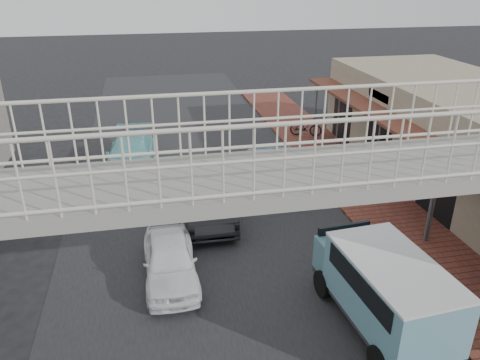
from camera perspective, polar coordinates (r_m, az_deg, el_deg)
name	(u,v)px	position (r m, az deg, el deg)	size (l,w,h in m)	color
ground	(227,286)	(13.70, -1.56, -12.80)	(120.00, 120.00, 0.00)	black
road_strip	(227,286)	(13.70, -1.56, -12.78)	(10.00, 60.00, 0.01)	black
sidewalk	(387,214)	(18.07, 17.45, -3.98)	(3.00, 40.00, 0.10)	brown
footbridge	(264,276)	(8.67, 2.93, -11.60)	(16.40, 2.40, 6.34)	gray
white_hatchback	(170,259)	(13.82, -8.56, -9.51)	(1.49, 3.71, 1.26)	white
dark_sedan	(206,196)	(16.97, -4.16, -1.95)	(1.66, 4.76, 1.57)	black
angkot_curb	(277,164)	(20.13, 4.51, 1.97)	(2.17, 4.71, 1.31)	#6EA4BF
angkot_far	(131,154)	(21.53, -13.13, 3.12)	(2.05, 5.04, 1.46)	#74C4C9
angkot_van	(386,284)	(12.11, 17.33, -11.98)	(2.23, 4.35, 2.07)	black
motorcycle_near	(333,151)	(22.26, 11.33, 3.48)	(0.59, 1.71, 0.90)	black
motorcycle_far	(306,127)	(25.37, 8.04, 6.45)	(0.48, 1.70, 1.02)	black
arrow_sign	(456,169)	(16.16, 24.84, 1.17)	(1.81, 1.18, 3.02)	#59595B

